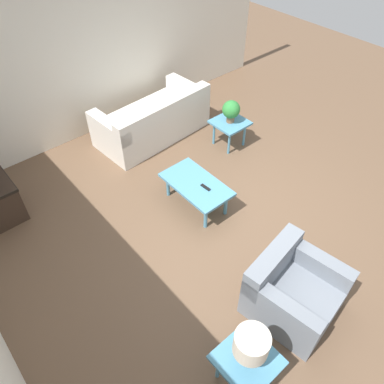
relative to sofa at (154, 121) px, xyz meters
The scene contains 10 objects.
ground_plane 2.23m from the sofa, 168.15° to the left, with size 14.00×14.00×0.00m, color brown.
wall_right 1.45m from the sofa, 26.73° to the left, with size 0.12×7.20×2.70m.
sofa is the anchor object (origin of this frame).
armchair 3.74m from the sofa, 167.44° to the left, with size 1.00×1.01×0.76m.
coffee_table 1.84m from the sofa, 162.53° to the left, with size 1.01×0.57×0.41m.
side_table_plant 1.32m from the sofa, 141.83° to the right, with size 0.54×0.54×0.46m.
side_table_lamp 4.27m from the sofa, 155.32° to the left, with size 0.54×0.54×0.46m.
potted_plant 1.37m from the sofa, 141.83° to the right, with size 0.29×0.29×0.38m.
table_lamp 4.30m from the sofa, 155.32° to the left, with size 0.32×0.32×0.45m.
remote_control 1.98m from the sofa, 164.89° to the left, with size 0.16×0.05×0.02m.
Camera 1 is at (-2.43, 2.61, 3.95)m, focal length 35.00 mm.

